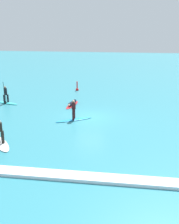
# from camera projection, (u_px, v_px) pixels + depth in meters

# --- Properties ---
(ground_plane) EXTENTS (120.00, 120.00, 0.00)m
(ground_plane) POSITION_uv_depth(u_px,v_px,m) (90.00, 118.00, 24.73)
(ground_plane) COLOR teal
(ground_plane) RESTS_ON ground
(surfer_on_red_board) EXTENTS (1.04, 3.09, 0.41)m
(surfer_on_red_board) POSITION_uv_depth(u_px,v_px,m) (72.00, 104.00, 28.43)
(surfer_on_red_board) COLOR red
(surfer_on_red_board) RESTS_ON ground_plane
(surfer_on_white_board) EXTENTS (2.43, 2.84, 1.75)m
(surfer_on_white_board) POSITION_uv_depth(u_px,v_px,m) (1.00, 139.00, 19.10)
(surfer_on_white_board) COLOR white
(surfer_on_white_board) RESTS_ON ground_plane
(surfer_on_teal_board) EXTENTS (2.88, 1.52, 2.29)m
(surfer_on_teal_board) POSITION_uv_depth(u_px,v_px,m) (6.00, 99.00, 29.06)
(surfer_on_teal_board) COLOR #33C6CC
(surfer_on_teal_board) RESTS_ON ground_plane
(surfer_on_blue_board) EXTENTS (3.01, 2.18, 1.75)m
(surfer_on_blue_board) POSITION_uv_depth(u_px,v_px,m) (74.00, 115.00, 23.91)
(surfer_on_blue_board) COLOR #1E8CD1
(surfer_on_blue_board) RESTS_ON ground_plane
(marker_buoy) EXTENTS (0.37, 0.37, 1.21)m
(marker_buoy) POSITION_uv_depth(u_px,v_px,m) (77.00, 89.00, 34.74)
(marker_buoy) COLOR red
(marker_buoy) RESTS_ON ground_plane
(wave_crest) EXTENTS (20.09, 0.90, 0.18)m
(wave_crest) POSITION_uv_depth(u_px,v_px,m) (61.00, 175.00, 15.10)
(wave_crest) COLOR white
(wave_crest) RESTS_ON ground_plane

